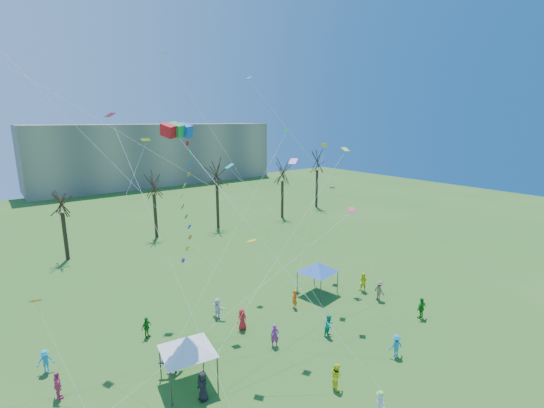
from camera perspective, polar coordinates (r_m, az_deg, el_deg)
ground at (r=25.36m, az=8.52°, el=-27.10°), size 160.00×160.00×0.00m
distant_building at (r=102.29m, az=-16.88°, el=7.23°), size 60.00×14.00×15.00m
bare_tree_row at (r=53.90m, az=-14.46°, el=2.53°), size 71.68×8.25×10.91m
hero_kite_flyer at (r=23.80m, az=15.93°, el=-27.50°), size 0.80×0.61×1.99m
big_box_kite at (r=24.31m, az=-12.10°, el=0.13°), size 3.63×7.19×18.61m
canopy_tent_white at (r=25.17m, az=-12.68°, el=-19.88°), size 4.28×4.28×3.25m
canopy_tent_blue at (r=36.14m, az=6.92°, el=-9.41°), size 4.11×4.11×3.12m
festival_crowd at (r=28.54m, az=-2.12°, el=-19.76°), size 26.88×13.76×1.86m
small_kites_aloft at (r=29.79m, az=-6.11°, el=6.97°), size 28.74×17.10×33.70m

